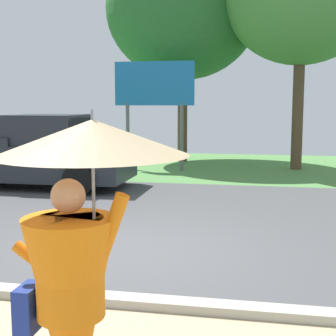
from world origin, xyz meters
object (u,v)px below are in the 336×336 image
Objects in this scene: monk_pedestrian at (78,259)px; roadside_billboard at (154,91)px; tree_left_far at (183,9)px; pickup_truck at (32,153)px.

monk_pedestrian is 12.82m from roadside_billboard.
monk_pedestrian is at bearing -83.46° from tree_left_far.
pickup_truck is 0.64× the size of tree_left_far.
pickup_truck is at bearing 133.73° from monk_pedestrian.
monk_pedestrian is 0.61× the size of roadside_billboard.
roadside_billboard is 3.92m from tree_left_far.
roadside_billboard is (2.46, 3.71, 1.68)m from pickup_truck.
tree_left_far is at bearing 112.22° from monk_pedestrian.
pickup_truck is at bearing -123.54° from roadside_billboard.
monk_pedestrian is 0.41× the size of pickup_truck.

